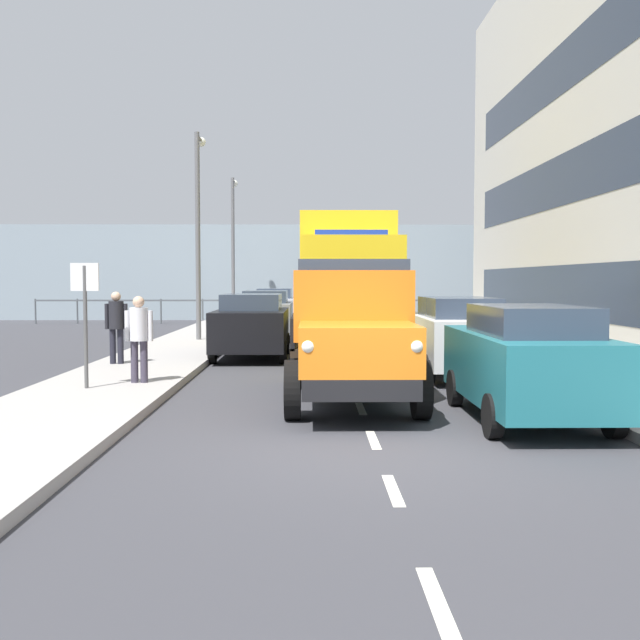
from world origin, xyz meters
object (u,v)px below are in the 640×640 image
lorry_cargo_yellow (345,281)px  pedestrian_strolling (116,321)px  car_grey_oppositeside_1 (266,314)px  car_silver_oppositeside_2 (275,307)px  car_black_oppositeside_0 (252,325)px  truck_vintage_orange (352,335)px  car_white_kerbside_1 (457,335)px  pedestrian_by_lamp (139,332)px  lamp_post_promenade (198,217)px  lamp_post_far (233,237)px  street_sign (85,303)px  car_teal_kerbside_near (526,361)px

lorry_cargo_yellow → pedestrian_strolling: lorry_cargo_yellow is taller
car_grey_oppositeside_1 → car_silver_oppositeside_2: bearing=-90.0°
car_black_oppositeside_0 → pedestrian_strolling: size_ratio=2.37×
truck_vintage_orange → car_white_kerbside_1: size_ratio=1.29×
pedestrian_by_lamp → lamp_post_promenade: size_ratio=0.24×
car_black_oppositeside_0 → lorry_cargo_yellow: bearing=-158.4°
lorry_cargo_yellow → lamp_post_far: bearing=-72.1°
lorry_cargo_yellow → car_black_oppositeside_0: size_ratio=2.07×
car_grey_oppositeside_1 → pedestrian_by_lamp: size_ratio=2.43×
car_black_oppositeside_0 → street_sign: size_ratio=1.76×
lamp_post_far → pedestrian_by_lamp: bearing=91.1°
pedestrian_strolling → lamp_post_far: 18.17m
car_white_kerbside_1 → lamp_post_promenade: lamp_post_promenade is taller
pedestrian_strolling → car_white_kerbside_1: bearing=172.4°
truck_vintage_orange → pedestrian_by_lamp: size_ratio=3.44×
car_white_kerbside_1 → car_black_oppositeside_0: same height
car_silver_oppositeside_2 → pedestrian_strolling: bearing=79.1°
car_white_kerbside_1 → street_sign: (7.25, 2.82, 0.79)m
lorry_cargo_yellow → pedestrian_by_lamp: lorry_cargo_yellow is taller
lorry_cargo_yellow → car_silver_oppositeside_2: lorry_cargo_yellow is taller
pedestrian_by_lamp → lamp_post_far: lamp_post_far is taller
car_grey_oppositeside_1 → street_sign: 12.85m
lorry_cargo_yellow → car_grey_oppositeside_1: 5.90m
lorry_cargo_yellow → street_sign: lorry_cargo_yellow is taller
truck_vintage_orange → car_silver_oppositeside_2: (2.27, -19.98, -0.28)m
street_sign → car_black_oppositeside_0: bearing=-111.1°
lamp_post_promenade → street_sign: lamp_post_promenade is taller
car_silver_oppositeside_2 → car_white_kerbside_1: bearing=106.4°
car_teal_kerbside_near → car_black_oppositeside_0: (4.78, -8.74, 0.00)m
lorry_cargo_yellow → car_white_kerbside_1: (-2.23, 4.58, -1.18)m
pedestrian_by_lamp → pedestrian_strolling: size_ratio=0.98×
pedestrian_by_lamp → street_sign: bearing=41.9°
truck_vintage_orange → car_black_oppositeside_0: 7.67m
car_black_oppositeside_0 → pedestrian_by_lamp: size_ratio=2.42×
car_teal_kerbside_near → pedestrian_strolling: size_ratio=2.44×
car_grey_oppositeside_1 → street_sign: bearing=78.9°
pedestrian_by_lamp → lamp_post_promenade: bearing=-87.7°
lorry_cargo_yellow → street_sign: 8.95m
pedestrian_by_lamp → car_silver_oppositeside_2: bearing=-95.2°
street_sign → lorry_cargo_yellow: bearing=-124.2°
pedestrian_by_lamp → pedestrian_strolling: (1.26, -3.15, 0.02)m
car_teal_kerbside_near → car_white_kerbside_1: size_ratio=0.94×
car_white_kerbside_1 → car_silver_oppositeside_2: (4.78, -16.23, 0.00)m
lorry_cargo_yellow → pedestrian_strolling: 6.60m
truck_vintage_orange → car_silver_oppositeside_2: truck_vintage_orange is taller
street_sign → lamp_post_promenade: bearing=-91.9°
lorry_cargo_yellow → truck_vintage_orange: bearing=88.0°
car_white_kerbside_1 → lamp_post_promenade: (6.88, -8.15, 3.25)m
car_grey_oppositeside_1 → truck_vintage_orange: bearing=99.5°
car_black_oppositeside_0 → car_grey_oppositeside_1: same height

